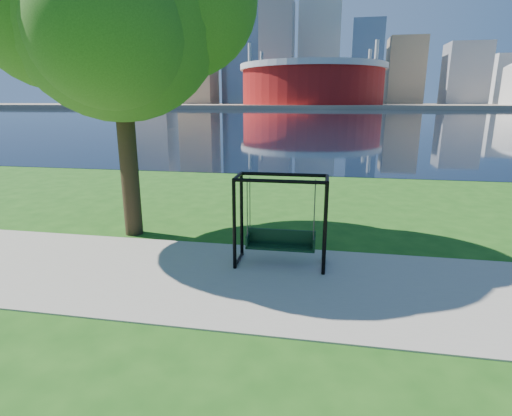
# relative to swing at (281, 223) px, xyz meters

# --- Properties ---
(ground) EXTENTS (900.00, 900.00, 0.00)m
(ground) POSITION_rel_swing_xyz_m (-0.25, -0.45, -1.01)
(ground) COLOR #1E5114
(ground) RESTS_ON ground
(path) EXTENTS (120.00, 4.00, 0.03)m
(path) POSITION_rel_swing_xyz_m (-0.25, -0.95, -0.99)
(path) COLOR #9E937F
(path) RESTS_ON ground
(river) EXTENTS (900.00, 180.00, 0.02)m
(river) POSITION_rel_swing_xyz_m (-0.25, 101.55, -1.00)
(river) COLOR black
(river) RESTS_ON ground
(far_bank) EXTENTS (900.00, 228.00, 2.00)m
(far_bank) POSITION_rel_swing_xyz_m (-0.25, 305.55, -0.01)
(far_bank) COLOR #937F60
(far_bank) RESTS_ON ground
(stadium) EXTENTS (83.00, 83.00, 32.00)m
(stadium) POSITION_rel_swing_xyz_m (-10.25, 234.55, 13.22)
(stadium) COLOR maroon
(stadium) RESTS_ON far_bank
(skyline) EXTENTS (392.00, 66.00, 96.50)m
(skyline) POSITION_rel_swing_xyz_m (-4.52, 318.94, 34.88)
(skyline) COLOR gray
(skyline) RESTS_ON far_bank
(swing) EXTENTS (2.04, 0.91, 2.08)m
(swing) POSITION_rel_swing_xyz_m (0.00, 0.00, 0.00)
(swing) COLOR black
(swing) RESTS_ON ground
(park_tree) EXTENTS (6.86, 6.20, 8.52)m
(park_tree) POSITION_rel_swing_xyz_m (-4.43, 1.57, 4.91)
(park_tree) COLOR #2D2213
(park_tree) RESTS_ON ground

